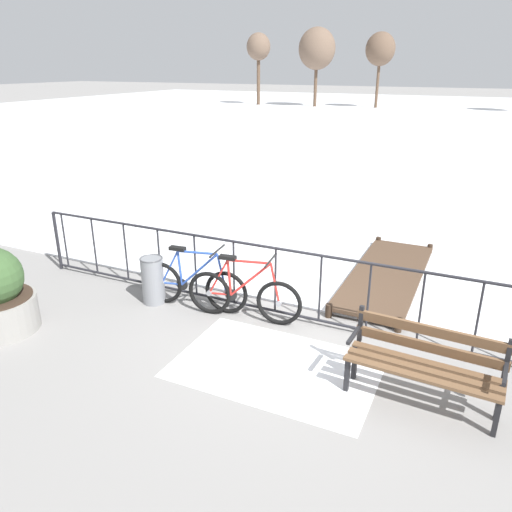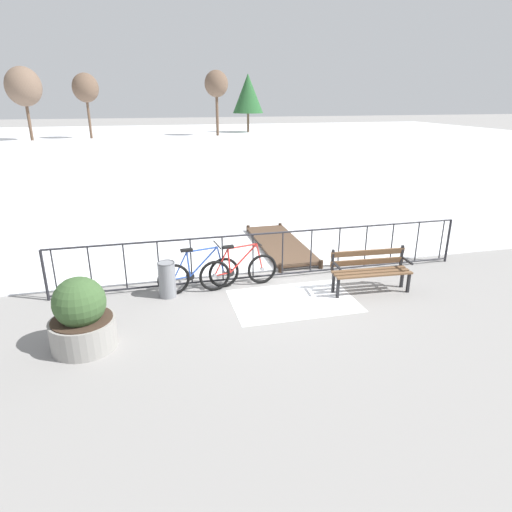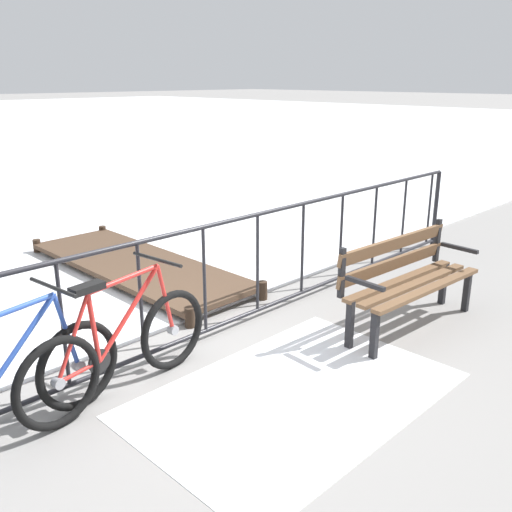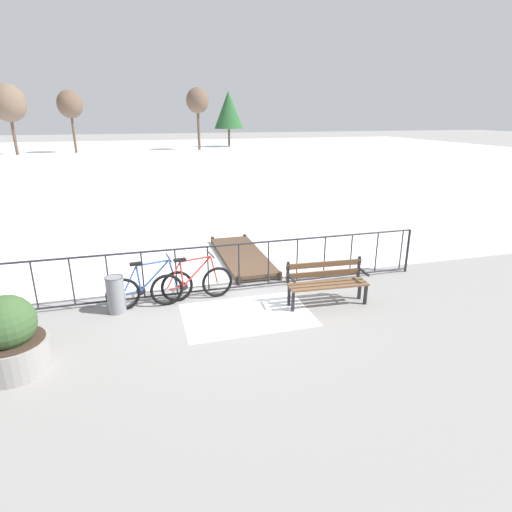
# 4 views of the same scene
# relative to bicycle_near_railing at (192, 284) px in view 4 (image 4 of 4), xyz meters

# --- Properties ---
(ground_plane) EXTENTS (160.00, 160.00, 0.00)m
(ground_plane) POSITION_rel_bicycle_near_railing_xyz_m (0.71, 0.27, -0.37)
(ground_plane) COLOR gray
(frozen_pond) EXTENTS (80.00, 56.00, 0.03)m
(frozen_pond) POSITION_rel_bicycle_near_railing_xyz_m (0.71, 28.67, -0.35)
(frozen_pond) COLOR white
(frozen_pond) RESTS_ON ground
(snow_patch) EXTENTS (2.42, 1.59, 0.01)m
(snow_patch) POSITION_rel_bicycle_near_railing_xyz_m (0.90, -0.93, -0.36)
(snow_patch) COLOR white
(snow_patch) RESTS_ON ground
(railing_fence) EXTENTS (9.06, 0.06, 1.07)m
(railing_fence) POSITION_rel_bicycle_near_railing_xyz_m (0.71, 0.27, 0.19)
(railing_fence) COLOR #232328
(railing_fence) RESTS_ON ground
(bicycle_near_railing) EXTENTS (1.71, 0.52, 0.97)m
(bicycle_near_railing) POSITION_rel_bicycle_near_railing_xyz_m (0.00, 0.00, 0.00)
(bicycle_near_railing) COLOR black
(bicycle_near_railing) RESTS_ON ground
(bicycle_second) EXTENTS (1.71, 0.52, 0.97)m
(bicycle_second) POSITION_rel_bicycle_near_railing_xyz_m (-0.83, 0.00, 0.00)
(bicycle_second) COLOR black
(bicycle_second) RESTS_ON ground
(park_bench) EXTENTS (1.63, 0.57, 0.89)m
(park_bench) POSITION_rel_bicycle_near_railing_xyz_m (2.57, -0.83, 0.14)
(park_bench) COLOR brown
(park_bench) RESTS_ON ground
(planter_with_shrub) EXTENTS (1.03, 1.03, 1.19)m
(planter_with_shrub) POSITION_rel_bicycle_near_railing_xyz_m (-2.89, -1.71, 0.15)
(planter_with_shrub) COLOR gray
(planter_with_shrub) RESTS_ON ground
(trash_bin) EXTENTS (0.35, 0.35, 0.73)m
(trash_bin) POSITION_rel_bicycle_near_railing_xyz_m (-1.48, -0.11, 0.00)
(trash_bin) COLOR gray
(trash_bin) RESTS_ON ground
(wooden_dock) EXTENTS (1.10, 3.38, 0.20)m
(wooden_dock) POSITION_rel_bicycle_near_railing_xyz_m (1.59, 2.21, -0.25)
(wooden_dock) COLOR #4C3828
(wooden_dock) RESTS_ON ground
(tree_far_west) EXTENTS (2.35, 2.35, 5.85)m
(tree_far_west) POSITION_rel_bicycle_near_railing_xyz_m (-6.46, 37.49, 4.15)
(tree_far_west) COLOR brown
(tree_far_west) RESTS_ON ground
(tree_west_mid) EXTENTS (2.32, 2.32, 6.26)m
(tree_west_mid) POSITION_rel_bicycle_near_railing_xyz_m (5.79, 37.82, 4.55)
(tree_west_mid) COLOR brown
(tree_west_mid) RESTS_ON ground
(tree_east_mid) EXTENTS (3.03, 3.03, 6.28)m
(tree_east_mid) POSITION_rel_bicycle_near_railing_xyz_m (-11.48, 36.57, 4.22)
(tree_east_mid) COLOR brown
(tree_east_mid) RESTS_ON ground
(tree_far_east) EXTENTS (3.32, 3.32, 6.13)m
(tree_far_east) POSITION_rel_bicycle_near_railing_xyz_m (9.80, 41.30, 3.72)
(tree_far_east) COLOR brown
(tree_far_east) RESTS_ON ground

